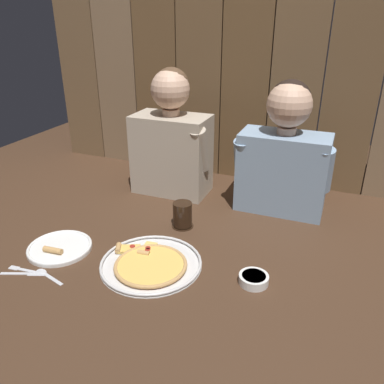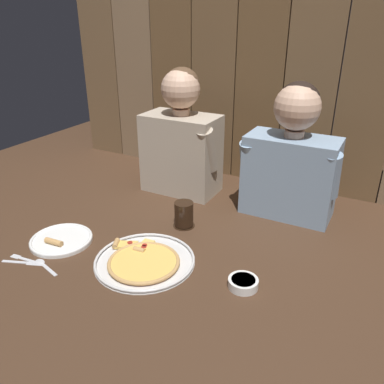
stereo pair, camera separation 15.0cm
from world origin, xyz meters
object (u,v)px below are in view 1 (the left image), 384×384
(drinking_glass, at_px, (183,215))
(dipping_bowl, at_px, (254,279))
(diner_left, at_px, (171,138))
(pizza_tray, at_px, (150,264))
(dinner_plate, at_px, (60,248))
(diner_right, at_px, (284,153))

(drinking_glass, height_order, dipping_bowl, drinking_glass)
(drinking_glass, height_order, diner_left, diner_left)
(pizza_tray, bearing_deg, drinking_glass, 90.98)
(dipping_bowl, bearing_deg, dinner_plate, -174.01)
(dipping_bowl, relative_size, diner_right, 0.17)
(drinking_glass, xyz_separation_m, diner_left, (-0.19, 0.31, 0.22))
(drinking_glass, distance_m, diner_left, 0.43)
(dinner_plate, distance_m, diner_right, 0.99)
(pizza_tray, relative_size, dinner_plate, 1.51)
(dinner_plate, xyz_separation_m, diner_right, (0.70, 0.65, 0.26))
(diner_right, bearing_deg, drinking_glass, -137.39)
(pizza_tray, bearing_deg, diner_left, 107.54)
(diner_left, xyz_separation_m, diner_right, (0.53, 0.00, -0.01))
(dinner_plate, relative_size, dipping_bowl, 2.41)
(pizza_tray, relative_size, diner_left, 0.61)
(dipping_bowl, distance_m, diner_left, 0.84)
(dipping_bowl, relative_size, diner_left, 0.17)
(drinking_glass, xyz_separation_m, dipping_bowl, (0.36, -0.26, -0.04))
(dinner_plate, height_order, dipping_bowl, dinner_plate)
(pizza_tray, height_order, drinking_glass, drinking_glass)
(dipping_bowl, bearing_deg, diner_right, 92.23)
(dinner_plate, distance_m, drinking_glass, 0.49)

